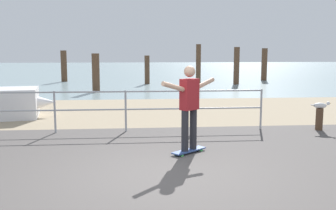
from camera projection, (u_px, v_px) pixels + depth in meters
ground_plane at (161, 203)px, 5.16m from camera, size 24.00×10.00×0.04m
beach_strip at (144, 111)px, 13.05m from camera, size 24.00×6.00×0.04m
sea_surface at (137, 70)px, 40.66m from camera, size 72.00×50.00×0.04m
railing_fence at (55, 105)px, 9.40m from camera, size 10.37×0.05×1.05m
skateboard at (189, 151)px, 7.61m from camera, size 0.74×0.67×0.08m
skateboarder at (189, 103)px, 7.48m from camera, size 1.17×0.99×1.65m
bollard_short at (319, 120)px, 9.80m from camera, size 0.18×0.18×0.58m
seagull at (321, 105)px, 9.74m from camera, size 0.48×0.23×0.18m
groyne_post_0 at (64, 66)px, 24.98m from camera, size 0.38×0.38×2.03m
groyne_post_1 at (96, 73)px, 18.84m from camera, size 0.37×0.37×1.88m
groyne_post_2 at (147, 70)px, 23.24m from camera, size 0.30×0.30×1.73m
groyne_post_3 at (198, 66)px, 20.68m from camera, size 0.26×0.26×2.36m
groyne_post_4 at (237, 66)px, 22.98m from camera, size 0.34×0.34×2.23m
groyne_post_5 at (264, 65)px, 25.95m from camera, size 0.38×0.38×2.17m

